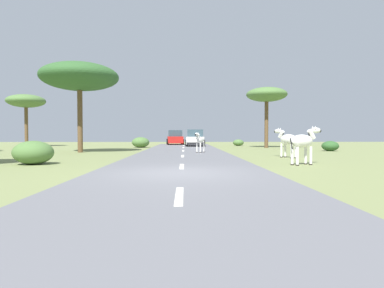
{
  "coord_description": "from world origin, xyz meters",
  "views": [
    {
      "loc": [
        0.17,
        -10.57,
        1.29
      ],
      "look_at": [
        0.61,
        8.34,
        0.73
      ],
      "focal_mm": 30.69,
      "sensor_mm": 36.0,
      "label": 1
    }
  ],
  "objects_px": {
    "bush_0": "(33,153)",
    "bush_3": "(238,143)",
    "bush_1": "(141,142)",
    "car_1": "(175,138)",
    "tree_3": "(267,95)",
    "zebra_0": "(200,140)",
    "bush_2": "(330,146)",
    "tree_2": "(80,77)",
    "tree_4": "(26,102)",
    "car_0": "(195,138)",
    "zebra_2": "(303,142)",
    "zebra_1": "(287,140)"
  },
  "relations": [
    {
      "from": "bush_0",
      "to": "bush_3",
      "type": "distance_m",
      "value": 25.64
    },
    {
      "from": "bush_0",
      "to": "bush_1",
      "type": "height_order",
      "value": "bush_1"
    },
    {
      "from": "bush_3",
      "to": "car_1",
      "type": "bearing_deg",
      "value": 152.34
    },
    {
      "from": "car_1",
      "to": "tree_3",
      "type": "distance_m",
      "value": 13.55
    },
    {
      "from": "zebra_0",
      "to": "bush_2",
      "type": "distance_m",
      "value": 10.57
    },
    {
      "from": "tree_2",
      "to": "bush_2",
      "type": "xyz_separation_m",
      "value": [
        18.63,
        1.57,
        -4.93
      ]
    },
    {
      "from": "car_1",
      "to": "tree_2",
      "type": "relative_size",
      "value": 0.71
    },
    {
      "from": "tree_3",
      "to": "tree_4",
      "type": "xyz_separation_m",
      "value": [
        -24.3,
        3.63,
        -0.28
      ]
    },
    {
      "from": "bush_2",
      "to": "zebra_0",
      "type": "bearing_deg",
      "value": -164.75
    },
    {
      "from": "tree_3",
      "to": "bush_0",
      "type": "distance_m",
      "value": 22.52
    },
    {
      "from": "bush_0",
      "to": "bush_2",
      "type": "bearing_deg",
      "value": 31.53
    },
    {
      "from": "tree_3",
      "to": "bush_3",
      "type": "xyz_separation_m",
      "value": [
        -1.76,
        5.53,
        -4.62
      ]
    },
    {
      "from": "bush_1",
      "to": "car_1",
      "type": "bearing_deg",
      "value": 69.71
    },
    {
      "from": "tree_3",
      "to": "bush_1",
      "type": "bearing_deg",
      "value": 175.6
    },
    {
      "from": "bush_2",
      "to": "bush_3",
      "type": "relative_size",
      "value": 1.07
    },
    {
      "from": "tree_2",
      "to": "bush_3",
      "type": "height_order",
      "value": "tree_2"
    },
    {
      "from": "tree_4",
      "to": "bush_1",
      "type": "xyz_separation_m",
      "value": [
        12.25,
        -2.7,
        -4.19
      ]
    },
    {
      "from": "bush_1",
      "to": "bush_0",
      "type": "bearing_deg",
      "value": -97.03
    },
    {
      "from": "zebra_0",
      "to": "bush_2",
      "type": "xyz_separation_m",
      "value": [
        10.18,
        2.78,
        -0.49
      ]
    },
    {
      "from": "car_0",
      "to": "tree_3",
      "type": "relative_size",
      "value": 0.77
    },
    {
      "from": "car_0",
      "to": "bush_2",
      "type": "xyz_separation_m",
      "value": [
        10.09,
        -9.91,
        -0.46
      ]
    },
    {
      "from": "tree_3",
      "to": "tree_4",
      "type": "height_order",
      "value": "tree_3"
    },
    {
      "from": "car_1",
      "to": "bush_2",
      "type": "bearing_deg",
      "value": -55.33
    },
    {
      "from": "tree_2",
      "to": "car_1",
      "type": "bearing_deg",
      "value": 69.74
    },
    {
      "from": "zebra_2",
      "to": "tree_3",
      "type": "relative_size",
      "value": 0.29
    },
    {
      "from": "tree_3",
      "to": "bush_0",
      "type": "height_order",
      "value": "tree_3"
    },
    {
      "from": "car_1",
      "to": "zebra_0",
      "type": "bearing_deg",
      "value": -87.34
    },
    {
      "from": "tree_3",
      "to": "bush_0",
      "type": "bearing_deg",
      "value": -130.18
    },
    {
      "from": "tree_2",
      "to": "tree_4",
      "type": "bearing_deg",
      "value": 129.13
    },
    {
      "from": "zebra_1",
      "to": "bush_0",
      "type": "height_order",
      "value": "zebra_1"
    },
    {
      "from": "bush_1",
      "to": "bush_2",
      "type": "height_order",
      "value": "bush_1"
    },
    {
      "from": "car_1",
      "to": "bush_0",
      "type": "height_order",
      "value": "car_1"
    },
    {
      "from": "tree_3",
      "to": "bush_2",
      "type": "bearing_deg",
      "value": -60.15
    },
    {
      "from": "car_0",
      "to": "car_1",
      "type": "relative_size",
      "value": 0.98
    },
    {
      "from": "zebra_0",
      "to": "zebra_1",
      "type": "bearing_deg",
      "value": 160.73
    },
    {
      "from": "tree_2",
      "to": "zebra_0",
      "type": "bearing_deg",
      "value": -8.15
    },
    {
      "from": "tree_4",
      "to": "bush_3",
      "type": "relative_size",
      "value": 4.52
    },
    {
      "from": "zebra_0",
      "to": "car_0",
      "type": "distance_m",
      "value": 12.69
    },
    {
      "from": "zebra_0",
      "to": "bush_3",
      "type": "distance_m",
      "value": 15.16
    },
    {
      "from": "zebra_0",
      "to": "car_1",
      "type": "bearing_deg",
      "value": -58.61
    },
    {
      "from": "tree_4",
      "to": "car_1",
      "type": "bearing_deg",
      "value": 20.29
    },
    {
      "from": "tree_3",
      "to": "bush_2",
      "type": "distance_m",
      "value": 8.31
    },
    {
      "from": "tree_2",
      "to": "tree_4",
      "type": "distance_m",
      "value": 14.46
    },
    {
      "from": "tree_2",
      "to": "bush_2",
      "type": "distance_m",
      "value": 19.33
    },
    {
      "from": "car_1",
      "to": "bush_3",
      "type": "bearing_deg",
      "value": -32.0
    },
    {
      "from": "zebra_1",
      "to": "zebra_2",
      "type": "bearing_deg",
      "value": -125.81
    },
    {
      "from": "tree_4",
      "to": "zebra_1",
      "type": "bearing_deg",
      "value": -37.16
    },
    {
      "from": "zebra_1",
      "to": "bush_1",
      "type": "height_order",
      "value": "zebra_1"
    },
    {
      "from": "zebra_2",
      "to": "bush_1",
      "type": "relative_size",
      "value": 0.98
    },
    {
      "from": "zebra_2",
      "to": "bush_2",
      "type": "bearing_deg",
      "value": 126.16
    }
  ]
}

